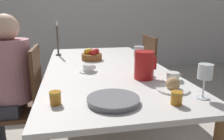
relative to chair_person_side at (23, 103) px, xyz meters
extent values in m
cube|color=white|center=(0.68, 2.90, 0.80)|extent=(10.00, 0.06, 2.60)
cube|color=silver|center=(0.68, 0.13, 0.22)|extent=(1.00, 2.05, 0.03)
cylinder|color=brown|center=(0.24, 1.10, -0.15)|extent=(0.07, 0.07, 0.71)
cylinder|color=brown|center=(1.12, 1.10, -0.15)|extent=(0.07, 0.07, 0.71)
cylinder|color=#51331E|center=(0.11, 0.18, -0.29)|extent=(0.04, 0.04, 0.43)
cube|color=#51331E|center=(-0.08, 0.00, -0.06)|extent=(0.42, 0.42, 0.03)
cube|color=#51331E|center=(0.12, 0.00, 0.20)|extent=(0.03, 0.39, 0.49)
cylinder|color=#51331E|center=(1.63, 0.74, -0.29)|extent=(0.04, 0.04, 0.43)
cylinder|color=#51331E|center=(1.63, 0.37, -0.29)|extent=(0.04, 0.04, 0.43)
cylinder|color=#51331E|center=(1.26, 0.74, -0.29)|extent=(0.04, 0.04, 0.43)
cylinder|color=#51331E|center=(1.26, 0.37, -0.29)|extent=(0.04, 0.04, 0.43)
cube|color=#51331E|center=(1.44, 0.56, -0.06)|extent=(0.42, 0.42, 0.03)
cube|color=#51331E|center=(1.24, 0.56, 0.20)|extent=(0.03, 0.39, 0.49)
cylinder|color=#33333D|center=(-0.22, 0.06, -0.27)|extent=(0.09, 0.09, 0.46)
cube|color=#33333D|center=(-0.15, -0.02, 0.00)|extent=(0.30, 0.34, 0.11)
cylinder|color=#B77A84|center=(-0.06, -0.02, 0.28)|extent=(0.30, 0.30, 0.46)
sphere|color=#D6AD8E|center=(-0.06, -0.02, 0.59)|extent=(0.19, 0.19, 0.19)
cylinder|color=#D6AD8E|center=(-0.16, 0.19, 0.39)|extent=(0.25, 0.06, 0.20)
cylinder|color=red|center=(0.90, -0.27, 0.33)|extent=(0.14, 0.14, 0.20)
cube|color=red|center=(0.98, -0.27, 0.34)|extent=(0.02, 0.02, 0.09)
cone|color=red|center=(0.84, -0.27, 0.41)|extent=(0.04, 0.04, 0.04)
cylinder|color=white|center=(0.92, -0.07, 0.24)|extent=(0.08, 0.08, 0.00)
cylinder|color=white|center=(0.92, -0.07, 0.30)|extent=(0.01, 0.01, 0.11)
cylinder|color=white|center=(0.92, -0.07, 0.40)|extent=(0.08, 0.08, 0.09)
cylinder|color=white|center=(1.10, -0.68, 0.24)|extent=(0.08, 0.08, 0.00)
cylinder|color=white|center=(1.10, -0.68, 0.29)|extent=(0.01, 0.01, 0.11)
cylinder|color=white|center=(1.10, -0.68, 0.39)|extent=(0.08, 0.08, 0.08)
cylinder|color=gold|center=(1.10, -0.68, 0.37)|extent=(0.07, 0.07, 0.04)
cylinder|color=white|center=(1.08, -0.36, 0.24)|extent=(0.15, 0.15, 0.01)
cylinder|color=white|center=(1.08, -0.36, 0.27)|extent=(0.09, 0.09, 0.05)
cube|color=white|center=(1.13, -0.36, 0.27)|extent=(0.01, 0.01, 0.03)
cylinder|color=white|center=(0.52, -0.01, 0.24)|extent=(0.15, 0.15, 0.01)
cylinder|color=white|center=(0.52, -0.01, 0.27)|extent=(0.09, 0.09, 0.05)
cube|color=white|center=(0.57, -0.01, 0.27)|extent=(0.01, 0.01, 0.03)
cylinder|color=gray|center=(0.60, -0.65, 0.24)|extent=(0.27, 0.27, 0.02)
cylinder|color=gray|center=(0.60, -0.65, 0.26)|extent=(0.28, 0.28, 0.01)
cylinder|color=white|center=(0.99, -0.53, 0.24)|extent=(0.20, 0.20, 0.01)
sphere|color=tan|center=(0.99, -0.53, 0.27)|extent=(0.08, 0.08, 0.08)
cylinder|color=#C67A1E|center=(0.91, -0.74, 0.27)|extent=(0.06, 0.06, 0.07)
cylinder|color=gold|center=(0.91, -0.74, 0.30)|extent=(0.06, 0.06, 0.01)
cylinder|color=#C67A1E|center=(0.30, -0.62, 0.27)|extent=(0.06, 0.06, 0.07)
cylinder|color=gold|center=(0.30, -0.62, 0.30)|extent=(0.06, 0.06, 0.01)
cylinder|color=brown|center=(0.60, 0.43, 0.27)|extent=(0.20, 0.20, 0.06)
sphere|color=red|center=(0.64, 0.43, 0.32)|extent=(0.06, 0.06, 0.06)
sphere|color=gold|center=(0.59, 0.48, 0.32)|extent=(0.06, 0.06, 0.06)
sphere|color=gold|center=(0.55, 0.44, 0.32)|extent=(0.06, 0.06, 0.06)
sphere|color=red|center=(0.60, 0.39, 0.32)|extent=(0.06, 0.06, 0.06)
cylinder|color=#4C4238|center=(0.26, 0.74, 0.24)|extent=(0.06, 0.06, 0.01)
cylinder|color=#4C4238|center=(0.26, 0.74, 0.40)|extent=(0.02, 0.02, 0.31)
cylinder|color=beige|center=(0.26, 0.74, 0.58)|extent=(0.02, 0.02, 0.05)
camera|label=1|loc=(0.38, -1.70, 0.70)|focal=35.00mm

